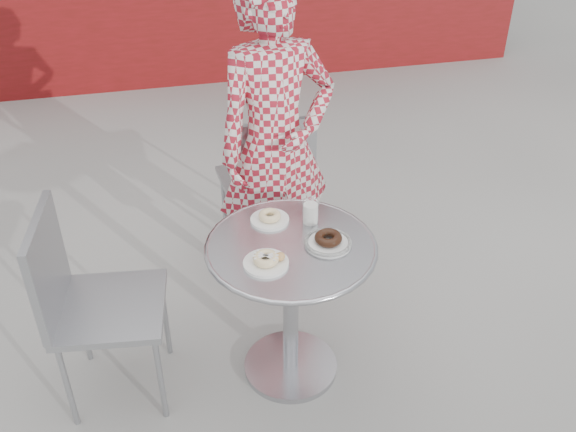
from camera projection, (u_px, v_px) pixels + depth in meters
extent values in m
plane|color=#A9A7A1|center=(301.00, 370.00, 3.03)|extent=(60.00, 60.00, 0.00)
cube|color=maroon|center=(201.00, 27.00, 5.72)|extent=(6.02, 0.20, 1.00)
cylinder|color=silver|center=(291.00, 365.00, 3.03)|extent=(0.44, 0.44, 0.03)
cylinder|color=silver|center=(291.00, 311.00, 2.83)|extent=(0.07, 0.07, 0.69)
cylinder|color=silver|center=(291.00, 247.00, 2.64)|extent=(0.69, 0.69, 0.02)
torus|color=silver|center=(291.00, 247.00, 2.64)|extent=(0.72, 0.72, 0.02)
cube|color=#989A9F|center=(263.00, 182.00, 3.53)|extent=(0.48, 0.48, 0.03)
cube|color=#989A9F|center=(274.00, 162.00, 3.23)|extent=(0.45, 0.06, 0.45)
cube|color=#989A9F|center=(111.00, 308.00, 2.68)|extent=(0.49, 0.49, 0.03)
cube|color=#989A9F|center=(47.00, 267.00, 2.53)|extent=(0.09, 0.44, 0.44)
imported|color=maroon|center=(276.00, 146.00, 3.11)|extent=(0.68, 0.52, 1.67)
cylinder|color=white|center=(270.00, 220.00, 2.78)|extent=(0.17, 0.17, 0.01)
torus|color=#DCB154|center=(270.00, 216.00, 2.76)|extent=(0.10, 0.10, 0.03)
cylinder|color=white|center=(266.00, 263.00, 2.52)|extent=(0.18, 0.18, 0.01)
torus|color=#DCB154|center=(266.00, 259.00, 2.51)|extent=(0.10, 0.10, 0.03)
sphere|color=#B77A3F|center=(281.00, 256.00, 2.52)|extent=(0.04, 0.04, 0.04)
cylinder|color=white|center=(328.00, 243.00, 2.63)|extent=(0.19, 0.19, 0.01)
torus|color=black|center=(328.00, 238.00, 2.62)|extent=(0.12, 0.12, 0.04)
torus|color=black|center=(328.00, 242.00, 2.63)|extent=(0.20, 0.20, 0.02)
cylinder|color=white|center=(311.00, 213.00, 2.74)|extent=(0.06, 0.06, 0.09)
cylinder|color=white|center=(311.00, 212.00, 2.74)|extent=(0.07, 0.07, 0.11)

